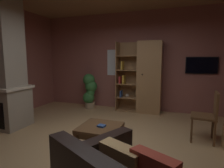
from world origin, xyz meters
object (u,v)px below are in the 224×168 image
(bookshelf_cabinet, at_px, (146,78))
(wall_mounted_tv, at_px, (201,65))
(potted_floor_plant, at_px, (90,90))
(stone_fireplace, at_px, (4,69))
(coffee_table, at_px, (100,131))
(dining_chair, at_px, (209,113))
(table_book_0, at_px, (102,126))

(bookshelf_cabinet, xyz_separation_m, wall_mounted_tv, (1.40, 0.21, 0.36))
(bookshelf_cabinet, bearing_deg, potted_floor_plant, -175.82)
(stone_fireplace, xyz_separation_m, bookshelf_cabinet, (2.74, 2.12, -0.31))
(coffee_table, xyz_separation_m, wall_mounted_tv, (1.73, 2.72, 0.98))
(bookshelf_cabinet, relative_size, dining_chair, 2.15)
(stone_fireplace, xyz_separation_m, dining_chair, (4.09, 0.62, -0.76))
(wall_mounted_tv, bearing_deg, coffee_table, -122.44)
(bookshelf_cabinet, height_order, wall_mounted_tv, bookshelf_cabinet)
(bookshelf_cabinet, height_order, table_book_0, bookshelf_cabinet)
(stone_fireplace, xyz_separation_m, potted_floor_plant, (1.06, 1.99, -0.73))
(stone_fireplace, distance_m, potted_floor_plant, 2.37)
(bookshelf_cabinet, relative_size, potted_floor_plant, 1.87)
(stone_fireplace, relative_size, bookshelf_cabinet, 1.44)
(coffee_table, distance_m, dining_chair, 1.97)
(bookshelf_cabinet, bearing_deg, stone_fireplace, -142.37)
(table_book_0, height_order, dining_chair, dining_chair)
(bookshelf_cabinet, distance_m, potted_floor_plant, 1.74)
(potted_floor_plant, bearing_deg, bookshelf_cabinet, 4.18)
(potted_floor_plant, bearing_deg, stone_fireplace, -117.97)
(coffee_table, xyz_separation_m, dining_chair, (1.68, 1.02, 0.17))
(stone_fireplace, bearing_deg, coffee_table, -9.23)
(dining_chair, distance_m, wall_mounted_tv, 1.88)
(bookshelf_cabinet, bearing_deg, table_book_0, -96.68)
(coffee_table, height_order, dining_chair, dining_chair)
(bookshelf_cabinet, height_order, potted_floor_plant, bookshelf_cabinet)
(stone_fireplace, xyz_separation_m, wall_mounted_tv, (4.14, 2.33, 0.05))
(stone_fireplace, bearing_deg, dining_chair, 8.67)
(stone_fireplace, height_order, potted_floor_plant, stone_fireplace)
(coffee_table, xyz_separation_m, potted_floor_plant, (-1.36, 2.38, 0.21))
(bookshelf_cabinet, relative_size, coffee_table, 3.15)
(table_book_0, distance_m, wall_mounted_tv, 3.34)
(coffee_table, relative_size, dining_chair, 0.68)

